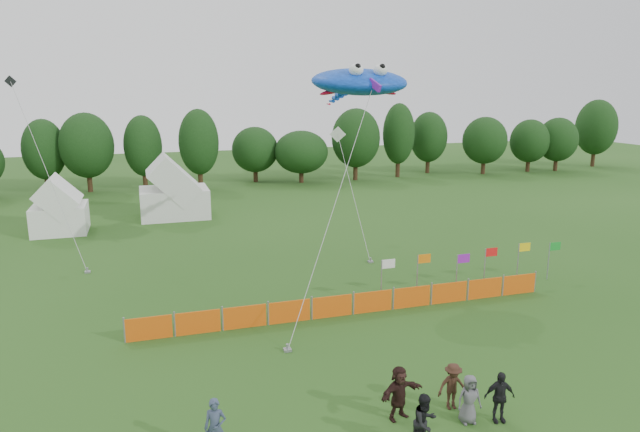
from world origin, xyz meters
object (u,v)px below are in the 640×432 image
object	(u,v)px
spectator_c	(453,386)
stingray_kite	(358,82)
tent_left	(59,210)
spectator_d	(499,397)
spectator_f	(399,393)
spectator_b	(425,423)
tent_right	(174,193)
spectator_e	(469,399)
spectator_a	(215,428)
barrier_fence	(352,304)

from	to	relation	value
spectator_c	stingray_kite	distance (m)	17.01
tent_left	spectator_c	xyz separation A→B (m)	(14.98, -29.02, -0.87)
spectator_d	spectator_f	distance (m)	3.11
spectator_b	spectator_f	bearing A→B (deg)	71.11
spectator_c	tent_right	bearing A→B (deg)	107.20
spectator_e	spectator_c	bearing A→B (deg)	102.84
spectator_b	tent_left	bearing A→B (deg)	93.74
spectator_d	stingray_kite	xyz separation A→B (m)	(0.91, 14.91, 9.65)
tent_right	spectator_b	size ratio (longest dim) A/B	3.10
spectator_c	spectator_e	size ratio (longest dim) A/B	1.00
tent_left	spectator_b	xyz separation A→B (m)	(13.10, -30.70, -0.79)
spectator_a	stingray_kite	bearing A→B (deg)	71.23
tent_right	spectator_c	size ratio (longest dim) A/B	3.43
barrier_fence	spectator_d	world-z (taller)	spectator_d
spectator_a	spectator_b	distance (m)	5.96
spectator_c	spectator_f	world-z (taller)	spectator_f
spectator_e	tent_right	bearing A→B (deg)	108.96
spectator_d	stingray_kite	bearing A→B (deg)	98.19
tent_right	spectator_b	distance (m)	33.82
stingray_kite	barrier_fence	bearing A→B (deg)	-112.17
spectator_f	spectator_d	bearing A→B (deg)	-36.66
barrier_fence	stingray_kite	bearing A→B (deg)	67.83
spectator_b	spectator_c	bearing A→B (deg)	22.42
spectator_e	spectator_f	distance (m)	2.16
barrier_fence	spectator_a	bearing A→B (deg)	-130.81
tent_right	spectator_e	xyz separation A→B (m)	(6.89, -32.60, -1.14)
tent_left	spectator_a	distance (m)	30.07
tent_right	barrier_fence	bearing A→B (deg)	-74.47
spectator_c	spectator_f	size ratio (longest dim) A/B	0.89
barrier_fence	spectator_a	distance (m)	11.23
spectator_a	spectator_e	world-z (taller)	spectator_a
spectator_b	spectator_d	distance (m)	2.96
tent_left	spectator_c	world-z (taller)	tent_left
spectator_b	spectator_e	xyz separation A→B (m)	(1.97, 0.84, -0.08)
spectator_e	spectator_b	bearing A→B (deg)	-149.94
tent_left	spectator_f	size ratio (longest dim) A/B	2.12
spectator_e	spectator_d	bearing A→B (deg)	-6.63
tent_right	spectator_b	world-z (taller)	tent_right
spectator_b	spectator_e	world-z (taller)	spectator_b
barrier_fence	tent_left	bearing A→B (deg)	125.40
spectator_a	spectator_d	size ratio (longest dim) A/B	1.05
spectator_e	stingray_kite	distance (m)	17.69
barrier_fence	spectator_c	size ratio (longest dim) A/B	12.65
tent_right	spectator_a	bearing A→B (deg)	-91.50
spectator_c	spectator_a	bearing A→B (deg)	-173.89
tent_right	spectator_e	bearing A→B (deg)	-78.07
spectator_a	stingray_kite	xyz separation A→B (m)	(9.57, 13.97, 9.61)
barrier_fence	spectator_c	world-z (taller)	spectator_c
tent_left	stingray_kite	bearing A→B (deg)	-41.91
tent_right	stingray_kite	world-z (taller)	stingray_kite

